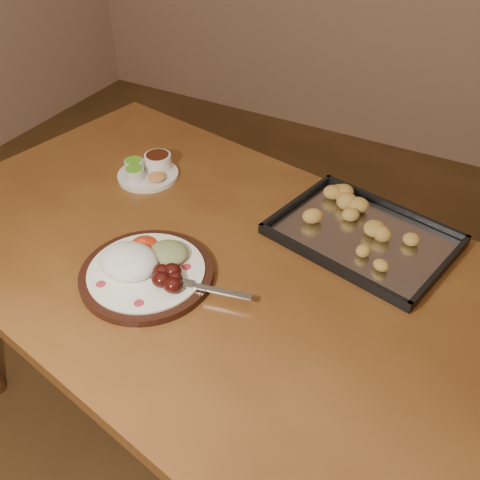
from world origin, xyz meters
The scene contains 5 objects.
ground centered at (0.00, 0.00, 0.00)m, with size 4.00×4.00×0.00m, color brown.
dining_table centered at (0.06, -0.09, 0.65)m, with size 1.64×1.16×0.75m.
dinner_plate centered at (-0.01, -0.23, 0.77)m, with size 0.40×0.30×0.07m.
condiment_saucer centered at (-0.25, 0.12, 0.77)m, with size 0.17×0.17×0.06m.
baking_tray centered at (0.38, 0.14, 0.76)m, with size 0.47×0.39×0.04m.
Camera 1 is at (0.60, -0.91, 1.58)m, focal length 40.00 mm.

